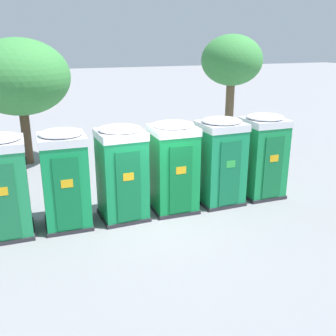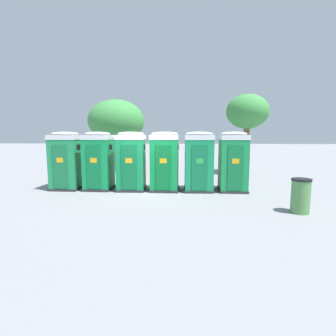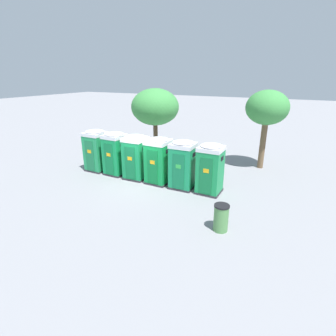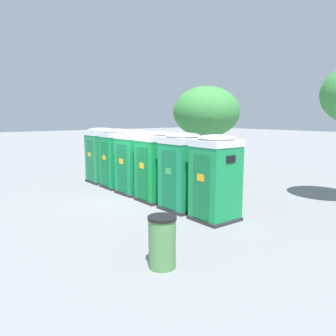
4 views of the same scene
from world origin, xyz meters
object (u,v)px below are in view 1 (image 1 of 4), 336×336
object	(u,v)px
portapotty_0	(2,186)
street_tree_1	(232,62)
portapotty_2	(122,172)
street_tree_0	(20,77)
portapotty_5	(262,155)
portapotty_3	(173,166)
portapotty_4	(220,161)
portapotty_1	(65,178)

from	to	relation	value
portapotty_0	street_tree_1	bearing A→B (deg)	29.41
street_tree_1	portapotty_2	bearing A→B (deg)	-139.91
portapotty_2	street_tree_0	world-z (taller)	street_tree_0
portapotty_0	portapotty_5	world-z (taller)	same
portapotty_5	portapotty_3	bearing A→B (deg)	-179.24
portapotty_2	portapotty_5	world-z (taller)	same
portapotty_5	street_tree_1	world-z (taller)	street_tree_1
portapotty_2	portapotty_4	world-z (taller)	same
portapotty_5	street_tree_0	xyz separation A→B (m)	(-6.55, 6.10, 2.00)
street_tree_1	street_tree_0	bearing A→B (deg)	173.13
portapotty_1	portapotty_2	bearing A→B (deg)	-1.87
portapotty_1	portapotty_2	size ratio (longest dim) A/B	1.00
portapotty_3	street_tree_1	world-z (taller)	street_tree_1
portapotty_3	portapotty_4	bearing A→B (deg)	0.32
portapotty_0	portapotty_4	distance (m)	5.83
portapotty_0	portapotty_2	distance (m)	2.92
street_tree_0	portapotty_3	bearing A→B (deg)	-59.40
portapotty_1	street_tree_0	xyz separation A→B (m)	(-0.71, 6.09, 2.00)
street_tree_0	portapotty_5	bearing A→B (deg)	-42.97
portapotty_5	portapotty_2	bearing A→B (deg)	-179.55
portapotty_2	portapotty_3	size ratio (longest dim) A/B	1.00
portapotty_4	portapotty_5	bearing A→B (deg)	1.19
portapotty_1	portapotty_5	xyz separation A→B (m)	(5.83, -0.01, -0.00)
portapotty_0	portapotty_4	xyz separation A→B (m)	(5.83, -0.05, -0.00)
portapotty_2	portapotty_4	xyz separation A→B (m)	(2.92, 0.00, -0.00)
portapotty_5	street_tree_1	bearing A→B (deg)	71.30
portapotty_2	portapotty_4	bearing A→B (deg)	0.07
portapotty_0	portapotty_3	bearing A→B (deg)	-0.75
street_tree_1	portapotty_3	bearing A→B (deg)	-132.10
portapotty_0	street_tree_1	xyz separation A→B (m)	(9.02, 5.08, 2.45)
portapotty_0	portapotty_1	world-z (taller)	same
portapotty_1	portapotty_3	world-z (taller)	same
portapotty_2	street_tree_1	size ratio (longest dim) A/B	0.53
portapotty_2	street_tree_0	distance (m)	6.81
portapotty_0	portapotty_5	size ratio (longest dim) A/B	1.00
portapotty_2	street_tree_0	size ratio (longest dim) A/B	0.54
portapotty_2	street_tree_1	distance (m)	8.34
portapotty_0	portapotty_4	bearing A→B (deg)	-0.48
street_tree_1	portapotty_4	bearing A→B (deg)	-121.83
portapotty_2	portapotty_5	distance (m)	4.37
portapotty_1	portapotty_2	distance (m)	1.46
portapotty_0	portapotty_3	xyz separation A→B (m)	(4.37, -0.06, 0.00)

